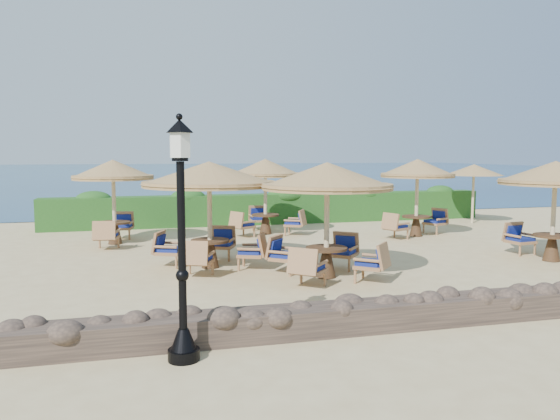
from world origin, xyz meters
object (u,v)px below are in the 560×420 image
object	(u,v)px
lamp_post	(182,250)
cafe_set_4	(265,182)
cafe_set_5	(417,180)
cafe_set_3	(113,182)
extra_parasol	(474,170)
cafe_set_2	(555,185)
cafe_set_0	(209,190)
cafe_set_1	(327,196)

from	to	relation	value
lamp_post	cafe_set_4	size ratio (longest dim) A/B	1.19
cafe_set_4	cafe_set_5	bearing A→B (deg)	-20.24
cafe_set_3	extra_parasol	bearing A→B (deg)	6.64
extra_parasol	cafe_set_2	world-z (taller)	cafe_set_2
cafe_set_3	cafe_set_5	bearing A→B (deg)	-5.43
extra_parasol	cafe_set_3	xyz separation A→B (m)	(-13.91, -1.62, -0.22)
cafe_set_0	cafe_set_1	xyz separation A→B (m)	(2.45, -1.76, -0.06)
extra_parasol	cafe_set_0	xyz separation A→B (m)	(-11.46, -5.96, -0.23)
extra_parasol	cafe_set_5	world-z (taller)	cafe_set_5
cafe_set_1	cafe_set_3	distance (m)	7.83
lamp_post	cafe_set_2	world-z (taller)	lamp_post
extra_parasol	cafe_set_3	world-z (taller)	cafe_set_3
lamp_post	cafe_set_1	bearing A→B (deg)	49.99
extra_parasol	cafe_set_1	world-z (taller)	cafe_set_1
cafe_set_3	cafe_set_5	size ratio (longest dim) A/B	1.01
lamp_post	cafe_set_2	xyz separation A→B (m)	(10.03, 4.60, 0.47)
lamp_post	extra_parasol	bearing A→B (deg)	43.60
cafe_set_3	cafe_set_5	world-z (taller)	same
cafe_set_1	cafe_set_2	bearing A→B (deg)	2.84
cafe_set_2	cafe_set_0	bearing A→B (deg)	170.82
cafe_set_0	cafe_set_2	distance (m)	9.00
cafe_set_0	cafe_set_3	distance (m)	4.99
lamp_post	cafe_set_4	xyz separation A→B (m)	(3.76, 11.24, 0.28)
lamp_post	cafe_set_3	distance (m)	10.47
extra_parasol	cafe_set_4	distance (m)	8.88
cafe_set_5	cafe_set_1	bearing A→B (deg)	-134.59
cafe_set_4	cafe_set_5	distance (m)	5.23
extra_parasol	cafe_set_0	size ratio (longest dim) A/B	0.72
cafe_set_4	cafe_set_5	xyz separation A→B (m)	(4.91, -1.81, 0.12)
cafe_set_3	cafe_set_0	bearing A→B (deg)	-60.55
lamp_post	cafe_set_4	distance (m)	11.86
cafe_set_3	lamp_post	bearing A→B (deg)	-82.80
cafe_set_2	lamp_post	bearing A→B (deg)	-155.35
lamp_post	extra_parasol	world-z (taller)	lamp_post
extra_parasol	cafe_set_1	distance (m)	11.87
cafe_set_3	cafe_set_5	xyz separation A→B (m)	(9.98, -0.95, 0.00)
cafe_set_0	cafe_set_4	distance (m)	5.83
lamp_post	cafe_set_0	size ratio (longest dim) A/B	1.00
lamp_post	cafe_set_4	bearing A→B (deg)	71.49
cafe_set_1	cafe_set_5	xyz separation A→B (m)	(5.08, 5.15, 0.07)
cafe_set_1	lamp_post	bearing A→B (deg)	-130.01
cafe_set_2	cafe_set_5	xyz separation A→B (m)	(-1.36, 4.83, -0.07)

